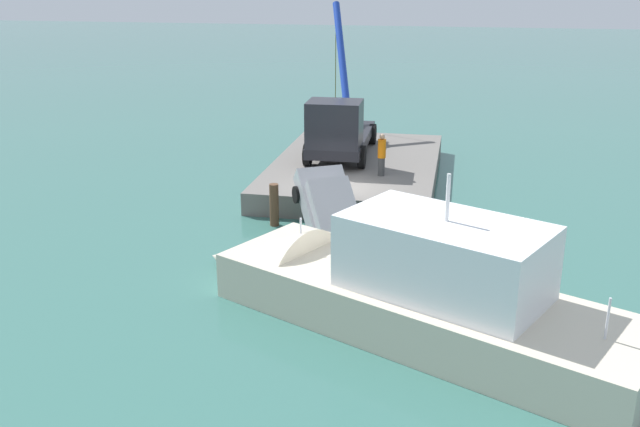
{
  "coord_description": "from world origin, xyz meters",
  "views": [
    {
      "loc": [
        26.88,
        4.49,
        9.07
      ],
      "look_at": [
        2.38,
        -0.36,
        0.54
      ],
      "focal_mm": 40.06,
      "sensor_mm": 36.0,
      "label": 1
    }
  ],
  "objects_px": {
    "dock_worker": "(382,155)",
    "salvaged_car": "(333,223)",
    "moored_yacht": "(369,296)",
    "crane_truck": "(339,128)"
  },
  "relations": [
    {
      "from": "dock_worker",
      "to": "salvaged_car",
      "type": "xyz_separation_m",
      "value": [
        5.42,
        -1.06,
        -1.19
      ]
    },
    {
      "from": "dock_worker",
      "to": "moored_yacht",
      "type": "relative_size",
      "value": 0.13
    },
    {
      "from": "dock_worker",
      "to": "salvaged_car",
      "type": "relative_size",
      "value": 0.42
    },
    {
      "from": "crane_truck",
      "to": "dock_worker",
      "type": "xyz_separation_m",
      "value": [
        2.48,
        2.24,
        -0.53
      ]
    },
    {
      "from": "salvaged_car",
      "to": "crane_truck",
      "type": "bearing_deg",
      "value": -171.56
    },
    {
      "from": "crane_truck",
      "to": "salvaged_car",
      "type": "distance_m",
      "value": 8.17
    },
    {
      "from": "crane_truck",
      "to": "salvaged_car",
      "type": "xyz_separation_m",
      "value": [
        7.9,
        1.17,
        -1.72
      ]
    },
    {
      "from": "crane_truck",
      "to": "dock_worker",
      "type": "relative_size",
      "value": 5.38
    },
    {
      "from": "dock_worker",
      "to": "salvaged_car",
      "type": "bearing_deg",
      "value": -11.08
    },
    {
      "from": "dock_worker",
      "to": "moored_yacht",
      "type": "xyz_separation_m",
      "value": [
        10.96,
        0.94,
        -1.27
      ]
    }
  ]
}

